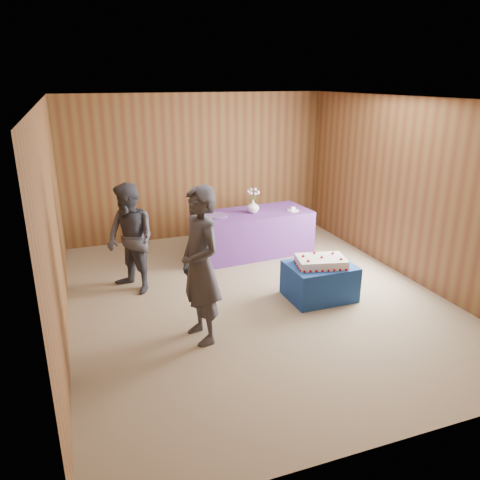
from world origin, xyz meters
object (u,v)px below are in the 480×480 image
cake_table (320,281)px  guest_right (130,239)px  serving_table (253,233)px  vase (253,206)px  sheet_cake (321,262)px  guest_left (200,266)px

cake_table → guest_right: bearing=154.8°
serving_table → vase: size_ratio=8.94×
vase → sheet_cake: bearing=-83.6°
serving_table → guest_left: (-1.61, -2.48, 0.55)m
vase → guest_right: size_ratio=0.14×
sheet_cake → guest_left: guest_left is taller
serving_table → guest_left: 3.00m
cake_table → serving_table: serving_table is taller
sheet_cake → vase: bearing=109.3°
serving_table → sheet_cake: (0.22, -2.02, 0.19)m
cake_table → guest_right: guest_right is taller
guest_left → sheet_cake: bearing=93.0°
vase → guest_left: 2.93m
cake_table → sheet_cake: 0.31m
serving_table → sheet_cake: 2.04m
serving_table → sheet_cake: bearing=-87.8°
guest_left → guest_right: guest_left is taller
cake_table → vase: size_ratio=4.02×
serving_table → vase: 0.49m
serving_table → guest_right: bearing=-162.6°
guest_right → serving_table: bearing=81.1°
sheet_cake → guest_left: (-1.83, -0.46, 0.37)m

